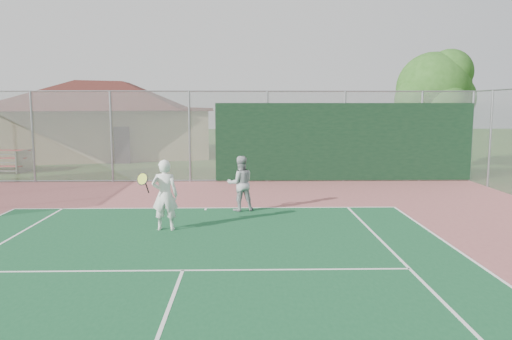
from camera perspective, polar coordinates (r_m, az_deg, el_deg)
The scene contains 5 objects.
back_fence at distance 19.33m, azimuth 1.61°, elevation 3.57°, with size 20.08×0.11×3.53m.
clubhouse at distance 30.15m, azimuth -16.88°, elevation 6.40°, with size 13.42×10.59×5.11m.
tree at distance 24.17m, azimuth 19.82°, elevation 8.44°, with size 3.90×3.70×5.45m.
player_white_front at distance 12.00m, azimuth -10.42°, elevation -2.88°, with size 0.96×0.68×1.69m.
player_grey_back at distance 13.97m, azimuth -1.80°, elevation -1.62°, with size 0.86×0.74×1.55m.
Camera 1 is at (1.12, -2.28, 2.98)m, focal length 35.00 mm.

